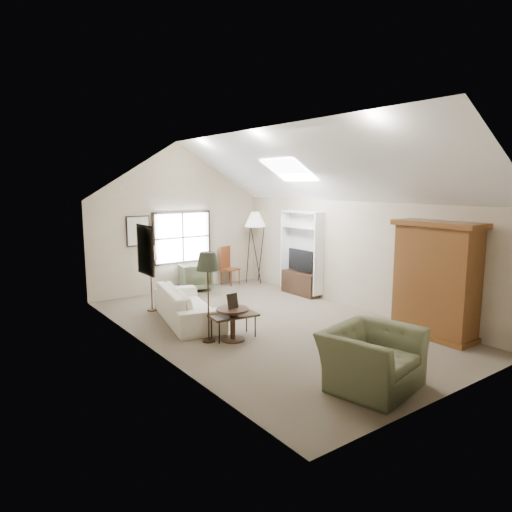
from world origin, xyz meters
TOP-DOWN VIEW (x-y plane):
  - room_shell at (0.00, 0.00)m, footprint 5.01×8.01m
  - window at (0.10, 3.96)m, footprint 1.72×0.08m
  - skylight at (1.30, 0.90)m, footprint 0.80×1.20m
  - wall_art at (-1.88, 1.94)m, footprint 1.97×3.71m
  - armoire at (2.18, -2.40)m, footprint 0.60×1.50m
  - tv_alcove at (2.34, 1.60)m, footprint 0.32×1.30m
  - media_console at (2.32, 1.60)m, footprint 0.34×1.18m
  - tv_panel at (2.32, 1.60)m, footprint 0.05×0.90m
  - sofa at (-1.18, 1.25)m, footprint 1.47×2.60m
  - armchair_near at (-0.57, -3.18)m, footprint 1.51×1.38m
  - armchair_far at (0.30, 3.70)m, footprint 0.95×0.97m
  - coffee_table at (-0.99, -0.23)m, footprint 0.94×0.60m
  - bowl at (-0.99, -0.23)m, footprint 0.24×0.24m
  - side_table at (-1.08, -0.35)m, footprint 0.73×0.73m
  - side_chair at (1.48, 3.70)m, footprint 0.54×0.54m
  - tripod_lamp at (2.20, 3.47)m, footprint 0.81×0.81m
  - dark_lamp at (-1.48, -0.15)m, footprint 0.49×0.49m
  - tan_lamp at (-1.48, 2.45)m, footprint 0.37×0.37m

SIDE VIEW (x-z plane):
  - coffee_table at x=-0.99m, z-range 0.00..0.46m
  - media_console at x=2.32m, z-range 0.00..0.60m
  - side_table at x=-1.08m, z-range 0.00..0.61m
  - sofa at x=-1.18m, z-range 0.00..0.72m
  - armchair_far at x=0.30m, z-range 0.00..0.76m
  - armchair_near at x=-0.57m, z-range 0.00..0.85m
  - bowl at x=-0.99m, z-range 0.46..0.51m
  - side_chair at x=1.48m, z-range 0.00..1.10m
  - tan_lamp at x=-1.48m, z-range 0.00..1.54m
  - dark_lamp at x=-1.48m, z-range 0.00..1.71m
  - tv_panel at x=2.32m, z-range 0.65..1.20m
  - tripod_lamp at x=2.20m, z-range 0.00..2.13m
  - armoire at x=2.18m, z-range 0.00..2.20m
  - tv_alcove at x=2.34m, z-range 0.10..2.20m
  - window at x=0.10m, z-range 0.74..2.16m
  - wall_art at x=-1.88m, z-range 1.29..2.17m
  - room_shell at x=0.00m, z-range 1.21..5.21m
  - skylight at x=1.30m, z-range 2.96..3.48m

